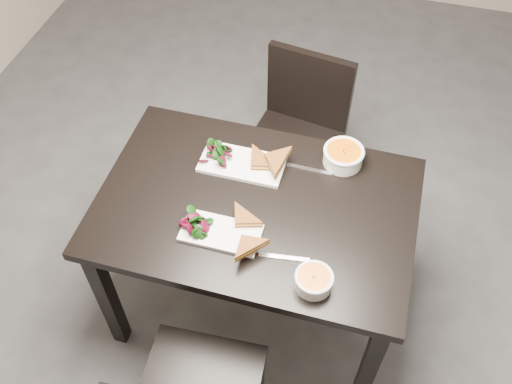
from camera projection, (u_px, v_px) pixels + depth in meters
ground at (351, 265)px, 2.84m from camera, size 5.00×5.00×0.00m
table at (256, 219)px, 2.22m from camera, size 1.20×0.80×0.75m
chair_far at (299, 128)px, 2.77m from camera, size 0.48×0.48×0.85m
plate_near at (221, 233)px, 2.05m from camera, size 0.29×0.14×0.01m
sandwich_near at (239, 229)px, 2.02m from camera, size 0.17×0.15×0.05m
salad_near at (194, 223)px, 2.04m from camera, size 0.09×0.08×0.04m
soup_bowl_near at (314, 280)px, 1.89m from camera, size 0.13×0.13×0.06m
cutlery_near at (284, 257)px, 1.99m from camera, size 0.18×0.04×0.00m
plate_far at (242, 164)px, 2.25m from camera, size 0.33×0.17×0.02m
sandwich_far at (257, 164)px, 2.21m from camera, size 0.19×0.16×0.05m
salad_far at (218, 154)px, 2.25m from camera, size 0.10×0.09×0.05m
soup_bowl_far at (343, 155)px, 2.24m from camera, size 0.16×0.16×0.07m
cutlery_far at (309, 169)px, 2.25m from camera, size 0.18×0.02×0.00m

